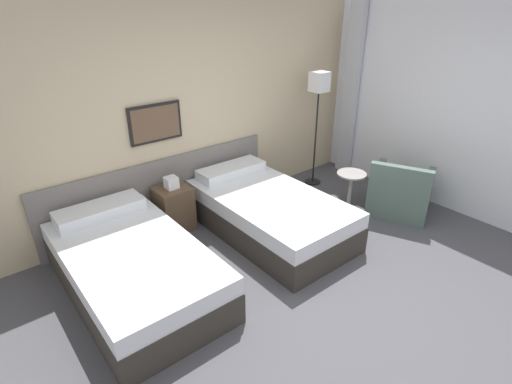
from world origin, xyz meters
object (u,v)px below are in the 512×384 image
Objects in this scene: bed_near_door at (133,268)px; side_table at (351,185)px; nightstand at (174,208)px; bed_near_window at (269,213)px; floor_lamp at (319,92)px; armchair at (400,194)px.

bed_near_door is 3.80× the size of side_table.
nightstand reaches higher than bed_near_door.
nightstand is 2.30m from side_table.
side_table is at bearing -12.06° from bed_near_window.
bed_near_window is 1.24m from side_table.
bed_near_window is at bearing 167.94° from side_table.
floor_lamp reaches higher than nightstand.
nightstand is 2.93m from armchair.
nightstand is (-0.86, 0.77, 0.03)m from bed_near_window.
bed_near_window is at bearing 0.00° from bed_near_door.
armchair is (1.67, -0.71, 0.00)m from bed_near_window.
armchair is at bearing -30.39° from nightstand.
bed_near_door reaches higher than side_table.
bed_near_door is 3.46m from armchair.
side_table is 0.54× the size of armchair.
bed_near_window is 2.07× the size of armchair.
bed_near_door is at bearing -138.21° from nightstand.
floor_lamp is 1.78m from armchair.
side_table is 0.66m from armchair.
armchair reaches higher than side_table.
nightstand reaches higher than side_table.
bed_near_window reaches higher than side_table.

